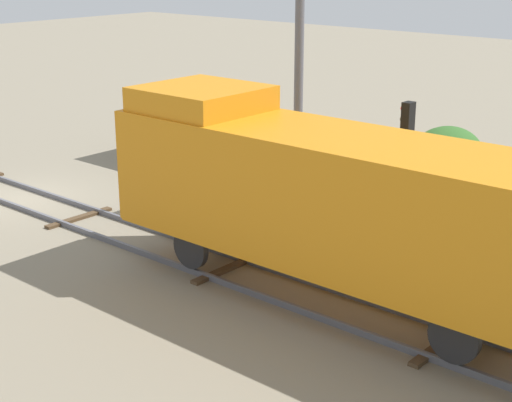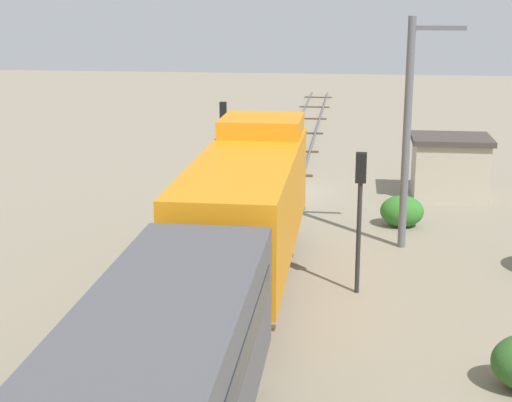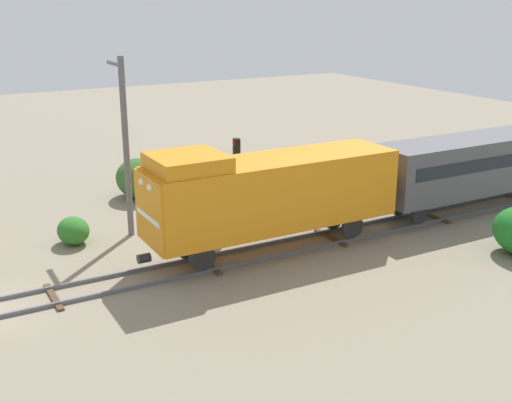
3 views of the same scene
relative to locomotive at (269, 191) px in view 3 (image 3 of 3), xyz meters
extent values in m
cube|color=#4C3823|center=(0.00, -9.14, -2.73)|extent=(2.40, 0.24, 0.09)
cube|color=#4C3823|center=(0.00, -2.91, -2.73)|extent=(2.40, 0.24, 0.09)
cube|color=#4C3823|center=(0.00, 3.32, -2.73)|extent=(2.40, 0.24, 0.09)
cube|color=#4C3823|center=(0.00, 9.55, -2.73)|extent=(2.40, 0.24, 0.09)
cube|color=orange|center=(0.00, 0.24, -0.06)|extent=(2.90, 11.00, 2.90)
cube|color=orange|center=(0.00, -3.66, 1.69)|extent=(2.75, 2.80, 0.60)
cube|color=orange|center=(0.00, -5.31, -0.06)|extent=(2.84, 0.10, 2.84)
cube|color=white|center=(0.00, -5.35, -0.26)|extent=(2.46, 0.06, 0.20)
sphere|color=white|center=(-0.45, -5.36, 1.04)|extent=(0.28, 0.28, 0.28)
sphere|color=white|center=(0.45, -5.36, 1.04)|extent=(0.28, 0.28, 0.28)
cylinder|color=#262628|center=(0.00, -5.61, -1.91)|extent=(0.36, 0.50, 0.36)
cylinder|color=#262628|center=(-0.72, -3.46, -2.06)|extent=(0.18, 1.10, 1.10)
cylinder|color=#262628|center=(0.72, -3.46, -2.06)|extent=(0.18, 1.10, 1.10)
cylinder|color=#262628|center=(-0.72, 3.94, -2.06)|extent=(0.18, 1.10, 1.10)
cylinder|color=#262628|center=(0.72, 3.94, -2.06)|extent=(0.18, 1.10, 1.10)
cube|color=#4C4C51|center=(0.00, 13.34, -0.30)|extent=(2.80, 14.00, 2.70)
cube|color=black|center=(0.00, 13.34, 0.05)|extent=(2.84, 12.88, 0.64)
cylinder|color=#262628|center=(-0.72, 7.94, -2.13)|extent=(0.16, 0.96, 0.96)
cylinder|color=#262628|center=(0.72, 7.94, -2.13)|extent=(0.16, 0.96, 0.96)
cylinder|color=#262628|center=(-3.40, 0.26, -0.59)|extent=(0.14, 0.14, 4.36)
cube|color=black|center=(-3.40, 0.26, 1.14)|extent=(0.32, 0.24, 0.90)
sphere|color=red|center=(-3.40, 0.12, 1.41)|extent=(0.16, 0.16, 0.16)
sphere|color=#3C3306|center=(-3.40, 0.12, 1.13)|extent=(0.16, 0.16, 0.16)
sphere|color=black|center=(-3.40, 0.12, 0.85)|extent=(0.16, 0.16, 0.16)
cylinder|color=#595960|center=(-5.00, -4.47, 1.30)|extent=(0.28, 0.28, 8.16)
cube|color=#595960|center=(-5.90, -4.47, 4.98)|extent=(1.80, 0.16, 0.16)
ellipsoid|color=#2E7126|center=(-5.14, -7.08, -2.16)|extent=(1.70, 1.39, 1.24)
ellipsoid|color=#306126|center=(-7.36, 5.92, -2.11)|extent=(1.83, 1.50, 1.33)
ellipsoid|color=#315F26|center=(-10.43, -2.14, -1.68)|extent=(3.00, 2.45, 2.18)
camera|label=1|loc=(13.82, 10.04, 5.30)|focal=55.00mm
camera|label=2|loc=(-3.12, 22.99, 6.07)|focal=55.00mm
camera|label=3|loc=(22.25, -13.08, 7.72)|focal=45.00mm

